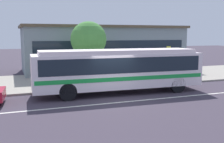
{
  "coord_description": "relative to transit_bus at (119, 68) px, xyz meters",
  "views": [
    {
      "loc": [
        -5.53,
        -14.32,
        3.69
      ],
      "look_at": [
        0.6,
        2.15,
        1.3
      ],
      "focal_mm": 43.81,
      "sensor_mm": 36.0,
      "label": 1
    }
  ],
  "objects": [
    {
      "name": "ground_plane",
      "position": [
        -0.84,
        -1.53,
        -1.6
      ],
      "size": [
        120.0,
        120.0,
        0.0
      ],
      "primitive_type": "plane",
      "color": "#3C3440"
    },
    {
      "name": "sidewalk_slab",
      "position": [
        -0.84,
        5.35,
        -1.54
      ],
      "size": [
        60.0,
        8.0,
        0.12
      ],
      "primitive_type": "cube",
      "color": "gray",
      "rests_on": "ground_plane"
    },
    {
      "name": "lane_stripe_center",
      "position": [
        -0.84,
        -2.33,
        -1.6
      ],
      "size": [
        56.0,
        0.16,
        0.01
      ],
      "primitive_type": "cube",
      "color": "silver",
      "rests_on": "ground_plane"
    },
    {
      "name": "transit_bus",
      "position": [
        0.0,
        0.0,
        0.0
      ],
      "size": [
        10.72,
        2.93,
        2.75
      ],
      "color": "silver",
      "rests_on": "ground_plane"
    },
    {
      "name": "pedestrian_waiting_near_sign",
      "position": [
        0.15,
        2.32,
        -0.55
      ],
      "size": [
        0.48,
        0.48,
        1.6
      ],
      "color": "#2A333A",
      "rests_on": "sidewalk_slab"
    },
    {
      "name": "pedestrian_walking_along_curb",
      "position": [
        0.79,
        2.38,
        -0.47
      ],
      "size": [
        0.48,
        0.48,
        1.72
      ],
      "color": "#3B3C39",
      "rests_on": "sidewalk_slab"
    },
    {
      "name": "bus_stop_sign",
      "position": [
        4.91,
        2.11,
        0.22
      ],
      "size": [
        0.09,
        0.44,
        2.67
      ],
      "color": "gray",
      "rests_on": "sidewalk_slab"
    },
    {
      "name": "street_tree_near_stop",
      "position": [
        -0.65,
        4.7,
        1.68
      ],
      "size": [
        2.79,
        2.79,
        4.58
      ],
      "color": "brown",
      "rests_on": "sidewalk_slab"
    },
    {
      "name": "station_building",
      "position": [
        2.49,
        10.92,
        0.68
      ],
      "size": [
        15.99,
        7.58,
        4.54
      ],
      "color": "gray",
      "rests_on": "ground_plane"
    }
  ]
}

